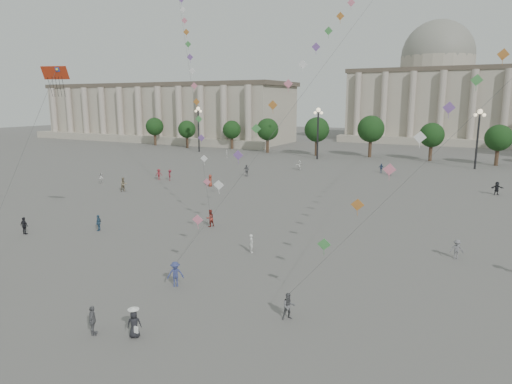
% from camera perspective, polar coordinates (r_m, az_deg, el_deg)
% --- Properties ---
extents(ground, '(360.00, 360.00, 0.00)m').
position_cam_1_polar(ground, '(29.74, -13.33, -13.04)').
color(ground, '#53514F').
rests_on(ground, ground).
extents(hall_west, '(84.00, 26.22, 17.20)m').
position_cam_1_polar(hall_west, '(147.32, -11.52, 9.73)').
color(hall_west, '#ABA18F').
rests_on(hall_west, ground).
extents(hall_central, '(48.30, 34.30, 35.50)m').
position_cam_1_polar(hall_central, '(150.46, 21.41, 11.43)').
color(hall_central, '#ABA18F').
rests_on(hall_central, ground).
extents(tree_row, '(137.12, 5.12, 8.00)m').
position_cam_1_polar(tree_row, '(100.02, 17.49, 7.01)').
color(tree_row, '#372A1B').
rests_on(tree_row, ground).
extents(lamp_post_far_west, '(2.00, 0.90, 10.65)m').
position_cam_1_polar(lamp_post_far_west, '(110.18, -7.21, 8.82)').
color(lamp_post_far_west, '#262628').
rests_on(lamp_post_far_west, ground).
extents(lamp_post_mid_west, '(2.00, 0.90, 10.65)m').
position_cam_1_polar(lamp_post_mid_west, '(96.16, 7.76, 8.44)').
color(lamp_post_mid_west, '#262628').
rests_on(lamp_post_mid_west, ground).
extents(lamp_post_mid_east, '(2.00, 0.90, 10.65)m').
position_cam_1_polar(lamp_post_mid_east, '(90.30, 26.06, 7.21)').
color(lamp_post_mid_east, '#262628').
rests_on(lamp_post_mid_east, ground).
extents(person_crowd_0, '(0.97, 0.82, 1.55)m').
position_cam_1_polar(person_crowd_0, '(80.90, 15.37, 2.91)').
color(person_crowd_0, navy).
rests_on(person_crowd_0, ground).
extents(person_crowd_1, '(0.88, 0.94, 1.55)m').
position_cam_1_polar(person_crowd_1, '(71.76, -18.77, 1.67)').
color(person_crowd_1, silver).
rests_on(person_crowd_1, ground).
extents(person_crowd_2, '(1.13, 1.23, 1.66)m').
position_cam_1_polar(person_crowd_2, '(72.62, -12.05, 2.18)').
color(person_crowd_2, maroon).
rests_on(person_crowd_2, ground).
extents(person_crowd_4, '(1.09, 1.65, 1.70)m').
position_cam_1_polar(person_crowd_4, '(81.16, 5.43, 3.35)').
color(person_crowd_4, silver).
rests_on(person_crowd_4, ground).
extents(person_crowd_6, '(1.12, 0.82, 1.55)m').
position_cam_1_polar(person_crowd_6, '(39.01, 23.81, -6.56)').
color(person_crowd_6, slate).
rests_on(person_crowd_6, ground).
extents(person_crowd_9, '(1.70, 1.11, 1.75)m').
position_cam_1_polar(person_crowd_9, '(67.25, 27.89, 0.41)').
color(person_crowd_9, black).
rests_on(person_crowd_9, ground).
extents(person_crowd_10, '(0.64, 0.71, 1.62)m').
position_cam_1_polar(person_crowd_10, '(98.76, -3.67, 4.79)').
color(person_crowd_10, '#BBBBB7').
rests_on(person_crowd_10, ground).
extents(person_crowd_12, '(1.67, 1.16, 1.74)m').
position_cam_1_polar(person_crowd_12, '(78.31, 16.43, 2.65)').
color(person_crowd_12, slate).
rests_on(person_crowd_12, ground).
extents(person_crowd_13, '(0.64, 0.66, 1.52)m').
position_cam_1_polar(person_crowd_13, '(37.17, -0.58, -6.44)').
color(person_crowd_13, silver).
rests_on(person_crowd_13, ground).
extents(person_crowd_16, '(1.12, 0.52, 1.87)m').
position_cam_1_polar(person_crowd_16, '(74.28, -1.20, 2.72)').
color(person_crowd_16, '#5B5B60').
rests_on(person_crowd_16, ground).
extents(person_crowd_17, '(1.17, 1.22, 1.67)m').
position_cam_1_polar(person_crowd_17, '(71.46, -10.70, 2.09)').
color(person_crowd_17, maroon).
rests_on(person_crowd_17, ground).
extents(person_crowd_18, '(0.90, 1.01, 1.73)m').
position_cam_1_polar(person_crowd_18, '(65.64, -5.74, 1.44)').
color(person_crowd_18, maroon).
rests_on(person_crowd_18, ground).
extents(person_crowd_20, '(0.68, 0.98, 1.54)m').
position_cam_1_polar(person_crowd_20, '(45.70, -19.08, -3.66)').
color(person_crowd_20, '#325372').
rests_on(person_crowd_20, ground).
extents(person_crowd_21, '(1.02, 1.14, 1.93)m').
position_cam_1_polar(person_crowd_21, '(64.21, -16.21, 0.91)').
color(person_crowd_21, '#827359').
rests_on(person_crowd_21, ground).
extents(tourist_3, '(0.85, 0.99, 1.60)m').
position_cam_1_polar(tourist_3, '(26.30, -19.75, -14.89)').
color(tourist_3, slate).
rests_on(tourist_3, ground).
extents(tourist_4, '(0.96, 0.42, 1.62)m').
position_cam_1_polar(tourist_4, '(47.16, -26.98, -3.78)').
color(tourist_4, black).
rests_on(tourist_4, ground).
extents(kite_flyer_0, '(0.94, 1.03, 1.70)m').
position_cam_1_polar(kite_flyer_0, '(44.80, -5.76, -3.27)').
color(kite_flyer_0, maroon).
rests_on(kite_flyer_0, ground).
extents(kite_flyer_1, '(1.27, 1.17, 1.71)m').
position_cam_1_polar(kite_flyer_1, '(31.11, -10.04, -10.06)').
color(kite_flyer_1, navy).
rests_on(kite_flyer_1, ground).
extents(kite_flyer_2, '(0.95, 0.92, 1.54)m').
position_cam_1_polar(kite_flyer_2, '(26.50, 4.11, -14.06)').
color(kite_flyer_2, '#57585B').
rests_on(kite_flyer_2, ground).
extents(hat_person, '(0.86, 0.80, 1.69)m').
position_cam_1_polar(hat_person, '(25.41, -14.98, -15.52)').
color(hat_person, black).
rests_on(hat_person, ground).
extents(dragon_kite, '(2.62, 5.44, 16.23)m').
position_cam_1_polar(dragon_kite, '(41.17, -23.78, 12.39)').
color(dragon_kite, '#A92C12').
rests_on(dragon_kite, ground).
extents(kite_train_west, '(27.22, 29.12, 57.96)m').
position_cam_1_polar(kite_train_west, '(65.50, -9.31, 22.04)').
color(kite_train_west, '#3F3F3F').
rests_on(kite_train_west, ground).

